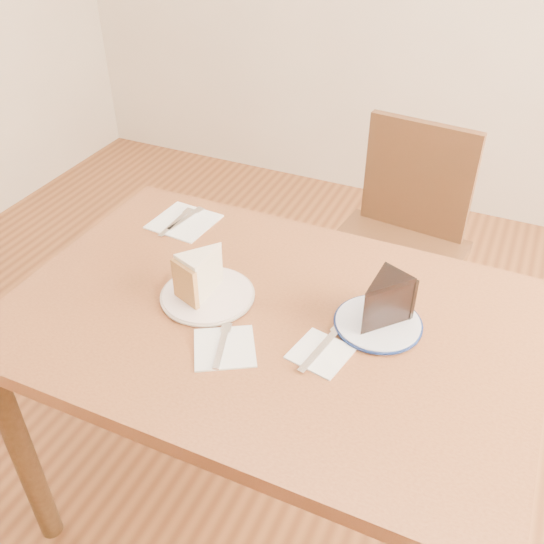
# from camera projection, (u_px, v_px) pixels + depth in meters

# --- Properties ---
(ground) EXTENTS (4.00, 4.00, 0.00)m
(ground) POSITION_uv_depth(u_px,v_px,m) (269.00, 502.00, 1.83)
(ground) COLOR #502A15
(ground) RESTS_ON ground
(table) EXTENTS (1.20, 0.80, 0.75)m
(table) POSITION_uv_depth(u_px,v_px,m) (269.00, 346.00, 1.45)
(table) COLOR #4F2815
(table) RESTS_ON ground
(chair_far) EXTENTS (0.48, 0.48, 0.89)m
(chair_far) POSITION_uv_depth(u_px,v_px,m) (396.00, 246.00, 2.06)
(chair_far) COLOR #311B0E
(chair_far) RESTS_ON ground
(plate_cream) EXTENTS (0.21, 0.21, 0.01)m
(plate_cream) POSITION_uv_depth(u_px,v_px,m) (208.00, 295.00, 1.43)
(plate_cream) COLOR white
(plate_cream) RESTS_ON table
(plate_navy) EXTENTS (0.19, 0.19, 0.01)m
(plate_navy) POSITION_uv_depth(u_px,v_px,m) (378.00, 323.00, 1.35)
(plate_navy) COLOR white
(plate_navy) RESTS_ON table
(carrot_cake) EXTENTS (0.11, 0.13, 0.10)m
(carrot_cake) POSITION_uv_depth(u_px,v_px,m) (205.00, 273.00, 1.41)
(carrot_cake) COLOR beige
(carrot_cake) RESTS_ON plate_cream
(chocolate_cake) EXTENTS (0.12, 0.14, 0.10)m
(chocolate_cake) POSITION_uv_depth(u_px,v_px,m) (380.00, 304.00, 1.32)
(chocolate_cake) COLOR black
(chocolate_cake) RESTS_ON plate_navy
(napkin_cream) EXTENTS (0.18, 0.18, 0.00)m
(napkin_cream) POSITION_uv_depth(u_px,v_px,m) (225.00, 348.00, 1.30)
(napkin_cream) COLOR white
(napkin_cream) RESTS_ON table
(napkin_navy) EXTENTS (0.13, 0.13, 0.00)m
(napkin_navy) POSITION_uv_depth(u_px,v_px,m) (321.00, 353.00, 1.28)
(napkin_navy) COLOR white
(napkin_navy) RESTS_ON table
(napkin_spare) EXTENTS (0.17, 0.17, 0.00)m
(napkin_spare) POSITION_uv_depth(u_px,v_px,m) (184.00, 222.00, 1.71)
(napkin_spare) COLOR white
(napkin_spare) RESTS_ON table
(fork_cream) EXTENTS (0.06, 0.14, 0.00)m
(fork_cream) POSITION_uv_depth(u_px,v_px,m) (222.00, 346.00, 1.30)
(fork_cream) COLOR silver
(fork_cream) RESTS_ON napkin_cream
(knife_navy) EXTENTS (0.04, 0.17, 0.00)m
(knife_navy) POSITION_uv_depth(u_px,v_px,m) (321.00, 348.00, 1.29)
(knife_navy) COLOR silver
(knife_navy) RESTS_ON napkin_navy
(fork_spare) EXTENTS (0.04, 0.14, 0.00)m
(fork_spare) POSITION_uv_depth(u_px,v_px,m) (185.00, 219.00, 1.71)
(fork_spare) COLOR silver
(fork_spare) RESTS_ON napkin_spare
(knife_spare) EXTENTS (0.01, 0.16, 0.00)m
(knife_spare) POSITION_uv_depth(u_px,v_px,m) (175.00, 222.00, 1.69)
(knife_spare) COLOR silver
(knife_spare) RESTS_ON napkin_spare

